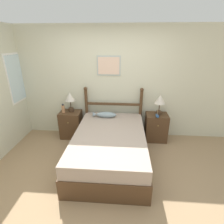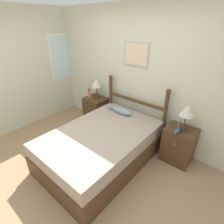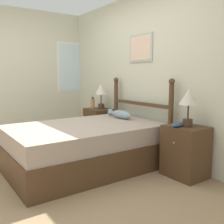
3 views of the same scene
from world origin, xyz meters
TOP-DOWN VIEW (x-y plane):
  - ground_plane at (0.00, 0.00)m, footprint 16.00×16.00m
  - wall_back at (-0.00, 1.73)m, footprint 6.40×0.08m
  - wall_left at (-2.13, 0.02)m, footprint 0.08×6.40m
  - bed at (0.08, 0.60)m, footprint 1.36×2.05m
  - headboard at (0.08, 1.59)m, footprint 1.37×0.09m
  - nightstand_left at (-0.93, 1.47)m, footprint 0.49×0.43m
  - nightstand_right at (1.10, 1.47)m, footprint 0.49×0.43m
  - table_lamp_left at (-0.91, 1.51)m, footprint 0.23×0.23m
  - table_lamp_right at (1.13, 1.46)m, footprint 0.23×0.23m
  - bottle at (-1.07, 1.42)m, footprint 0.07×0.07m
  - model_boat at (1.08, 1.34)m, footprint 0.07×0.21m
  - fish_pillow at (-0.08, 1.33)m, footprint 0.53×0.15m

SIDE VIEW (x-z plane):
  - ground_plane at x=0.00m, z-range 0.00..0.00m
  - bed at x=0.08m, z-range 0.00..0.59m
  - nightstand_left at x=-0.93m, z-range 0.00..0.65m
  - nightstand_right at x=1.10m, z-range 0.00..0.65m
  - fish_pillow at x=-0.08m, z-range 0.60..0.73m
  - headboard at x=0.08m, z-range 0.06..1.29m
  - model_boat at x=1.08m, z-range 0.58..0.77m
  - bottle at x=-1.07m, z-range 0.64..0.86m
  - table_lamp_left at x=-0.91m, z-range 0.75..1.21m
  - table_lamp_right at x=1.13m, z-range 0.75..1.21m
  - wall_back at x=0.00m, z-range 0.00..2.55m
  - wall_left at x=-2.13m, z-range 0.00..2.55m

